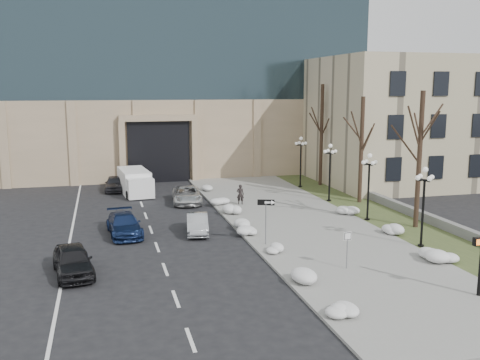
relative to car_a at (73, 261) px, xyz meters
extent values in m
plane|color=black|center=(11.00, -6.35, -0.74)|extent=(160.00, 160.00, 0.00)
cube|color=gray|center=(14.50, 7.65, -0.68)|extent=(9.00, 40.00, 0.12)
cube|color=gray|center=(10.00, 7.65, -0.67)|extent=(0.30, 40.00, 0.14)
cube|color=#3B4723|center=(21.00, 7.65, -0.69)|extent=(4.00, 40.00, 0.10)
cube|color=slate|center=(23.00, 9.65, -0.39)|extent=(0.50, 30.00, 0.70)
cube|color=tan|center=(9.00, 35.65, 3.26)|extent=(40.00, 20.00, 8.00)
cube|color=black|center=(7.00, 26.65, 2.26)|extent=(6.00, 2.50, 6.00)
cube|color=tan|center=(7.00, 25.25, 5.56)|extent=(7.50, 0.60, 0.60)
cube|color=tan|center=(3.50, 25.25, 2.26)|extent=(0.60, 0.60, 6.00)
cube|color=tan|center=(10.50, 25.25, 2.26)|extent=(0.60, 0.60, 6.00)
cube|color=#BFAF8F|center=(33.00, 21.65, 5.26)|extent=(22.00, 18.00, 12.00)
cube|color=black|center=(25.00, 12.65, 1.76)|extent=(1.40, 0.25, 2.00)
cube|color=black|center=(29.00, 12.65, 1.76)|extent=(1.40, 0.25, 2.00)
cube|color=black|center=(33.00, 12.65, 1.76)|extent=(1.40, 0.25, 2.00)
cube|color=black|center=(25.00, 12.65, 5.26)|extent=(1.40, 0.25, 2.00)
cube|color=black|center=(29.00, 12.65, 5.26)|extent=(1.40, 0.25, 2.00)
cube|color=black|center=(33.00, 12.65, 5.26)|extent=(1.40, 0.25, 2.00)
cube|color=black|center=(25.00, 12.65, 8.76)|extent=(1.40, 0.25, 2.00)
cube|color=black|center=(29.00, 12.65, 8.76)|extent=(1.40, 0.25, 2.00)
imported|color=black|center=(0.00, 0.00, 0.00)|extent=(2.39, 4.56, 1.48)
imported|color=#A3A7AB|center=(7.31, 6.07, -0.12)|extent=(1.84, 3.93, 1.25)
imported|color=navy|center=(2.78, 6.78, -0.06)|extent=(2.32, 4.84, 1.36)
imported|color=silver|center=(8.08, 15.24, -0.07)|extent=(2.67, 5.00, 1.34)
imported|color=#313136|center=(2.57, 21.98, -0.07)|extent=(1.87, 4.06, 1.35)
imported|color=black|center=(12.00, 13.18, 0.17)|extent=(0.67, 0.55, 1.59)
cube|color=white|center=(4.26, 20.90, 0.28)|extent=(2.76, 5.29, 2.03)
cube|color=white|center=(4.58, 17.87, 0.17)|extent=(2.29, 1.84, 1.63)
cylinder|color=black|center=(3.55, 17.96, -0.38)|extent=(0.33, 0.73, 0.71)
cylinder|color=black|center=(5.57, 18.18, -0.38)|extent=(0.33, 0.73, 0.71)
cylinder|color=black|center=(3.09, 22.31, -0.38)|extent=(0.33, 0.73, 0.71)
cylinder|color=black|center=(5.11, 22.52, -0.38)|extent=(0.33, 0.73, 0.71)
cylinder|color=slate|center=(10.69, 2.26, 0.63)|extent=(0.06, 0.06, 2.73)
cube|color=black|center=(10.69, 2.26, 1.89)|extent=(0.96, 0.36, 0.34)
cube|color=white|center=(10.83, 2.18, 1.89)|extent=(0.45, 0.16, 0.13)
cone|color=white|center=(11.08, 2.09, 1.89)|extent=(0.31, 0.33, 0.27)
cylinder|color=slate|center=(13.41, -2.84, 0.26)|extent=(0.05, 0.05, 2.00)
cube|color=white|center=(13.41, -2.84, 1.08)|extent=(0.44, 0.07, 0.44)
cube|color=black|center=(13.41, -2.86, 1.08)|extent=(0.38, 0.04, 0.38)
cube|color=white|center=(13.41, -2.87, 1.08)|extent=(0.33, 0.04, 0.33)
cylinder|color=black|center=(17.48, -7.59, -0.69)|extent=(0.52, 0.52, 0.10)
cube|color=black|center=(17.22, -7.58, 1.86)|extent=(0.37, 0.22, 0.36)
cube|color=orange|center=(17.21, -7.70, 1.86)|extent=(0.26, 0.03, 0.26)
ellipsoid|color=silver|center=(10.69, -8.26, -0.44)|extent=(1.10, 1.60, 0.36)
ellipsoid|color=silver|center=(10.65, -4.00, -0.44)|extent=(1.10, 1.60, 0.36)
ellipsoid|color=silver|center=(10.49, 0.38, -0.44)|extent=(1.10, 1.60, 0.36)
ellipsoid|color=silver|center=(10.32, 5.72, -0.44)|extent=(1.10, 1.60, 0.36)
ellipsoid|color=silver|center=(10.51, 10.19, -0.44)|extent=(1.10, 1.60, 0.36)
ellipsoid|color=silver|center=(10.31, 13.64, -0.44)|extent=(1.10, 1.60, 0.36)
ellipsoid|color=silver|center=(10.28, 19.19, -0.44)|extent=(1.10, 1.60, 0.36)
ellipsoid|color=silver|center=(18.69, -2.82, -0.44)|extent=(1.10, 1.60, 0.36)
ellipsoid|color=silver|center=(18.87, 2.62, -0.44)|extent=(1.10, 1.60, 0.36)
ellipsoid|color=silver|center=(18.70, 8.11, -0.44)|extent=(1.10, 1.60, 0.36)
ellipsoid|color=silver|center=(10.14, 4.64, -0.44)|extent=(1.10, 1.60, 0.36)
ellipsoid|color=silver|center=(18.52, -2.32, -0.44)|extent=(1.10, 1.60, 0.36)
cylinder|color=black|center=(19.30, -0.35, -0.64)|extent=(0.36, 0.36, 0.20)
cylinder|color=black|center=(19.30, -0.35, 1.26)|extent=(0.14, 0.14, 4.00)
cylinder|color=black|center=(19.30, -0.35, 3.26)|extent=(0.10, 0.90, 0.10)
cylinder|color=black|center=(19.30, -0.35, 3.26)|extent=(0.90, 0.10, 0.10)
sphere|color=white|center=(19.30, -0.35, 3.86)|extent=(0.32, 0.32, 0.32)
sphere|color=white|center=(19.75, -0.35, 3.41)|extent=(0.28, 0.28, 0.28)
sphere|color=white|center=(18.85, -0.35, 3.41)|extent=(0.28, 0.28, 0.28)
sphere|color=white|center=(19.30, 0.10, 3.41)|extent=(0.28, 0.28, 0.28)
sphere|color=white|center=(19.30, -0.80, 3.41)|extent=(0.28, 0.28, 0.28)
cylinder|color=black|center=(19.30, 6.15, -0.64)|extent=(0.36, 0.36, 0.20)
cylinder|color=black|center=(19.30, 6.15, 1.26)|extent=(0.14, 0.14, 4.00)
cylinder|color=black|center=(19.30, 6.15, 3.26)|extent=(0.10, 0.90, 0.10)
cylinder|color=black|center=(19.30, 6.15, 3.26)|extent=(0.90, 0.10, 0.10)
sphere|color=white|center=(19.30, 6.15, 3.86)|extent=(0.32, 0.32, 0.32)
sphere|color=white|center=(19.75, 6.15, 3.41)|extent=(0.28, 0.28, 0.28)
sphere|color=white|center=(18.85, 6.15, 3.41)|extent=(0.28, 0.28, 0.28)
sphere|color=white|center=(19.30, 6.60, 3.41)|extent=(0.28, 0.28, 0.28)
sphere|color=white|center=(19.30, 5.70, 3.41)|extent=(0.28, 0.28, 0.28)
cylinder|color=black|center=(19.30, 12.65, -0.64)|extent=(0.36, 0.36, 0.20)
cylinder|color=black|center=(19.30, 12.65, 1.26)|extent=(0.14, 0.14, 4.00)
cylinder|color=black|center=(19.30, 12.65, 3.26)|extent=(0.10, 0.90, 0.10)
cylinder|color=black|center=(19.30, 12.65, 3.26)|extent=(0.90, 0.10, 0.10)
sphere|color=white|center=(19.30, 12.65, 3.86)|extent=(0.32, 0.32, 0.32)
sphere|color=white|center=(19.75, 12.65, 3.41)|extent=(0.28, 0.28, 0.28)
sphere|color=white|center=(18.85, 12.65, 3.41)|extent=(0.28, 0.28, 0.28)
sphere|color=white|center=(19.30, 13.10, 3.41)|extent=(0.28, 0.28, 0.28)
sphere|color=white|center=(19.30, 12.20, 3.41)|extent=(0.28, 0.28, 0.28)
cylinder|color=black|center=(19.30, 19.15, -0.64)|extent=(0.36, 0.36, 0.20)
cylinder|color=black|center=(19.30, 19.15, 1.26)|extent=(0.14, 0.14, 4.00)
cylinder|color=black|center=(19.30, 19.15, 3.26)|extent=(0.10, 0.90, 0.10)
cylinder|color=black|center=(19.30, 19.15, 3.26)|extent=(0.90, 0.10, 0.10)
sphere|color=white|center=(19.30, 19.15, 3.86)|extent=(0.32, 0.32, 0.32)
sphere|color=white|center=(19.75, 19.15, 3.41)|extent=(0.28, 0.28, 0.28)
sphere|color=white|center=(18.85, 19.15, 3.41)|extent=(0.28, 0.28, 0.28)
sphere|color=white|center=(19.30, 19.60, 3.41)|extent=(0.28, 0.28, 0.28)
sphere|color=white|center=(19.30, 18.70, 3.41)|extent=(0.28, 0.28, 0.28)
cylinder|color=black|center=(21.50, 3.65, 3.76)|extent=(0.32, 0.32, 9.00)
cylinder|color=black|center=(21.50, 11.65, 3.51)|extent=(0.32, 0.32, 8.50)
cylinder|color=black|center=(21.50, 19.65, 4.01)|extent=(0.32, 0.32, 9.50)
camera|label=1|loc=(1.64, -26.60, 8.43)|focal=40.00mm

